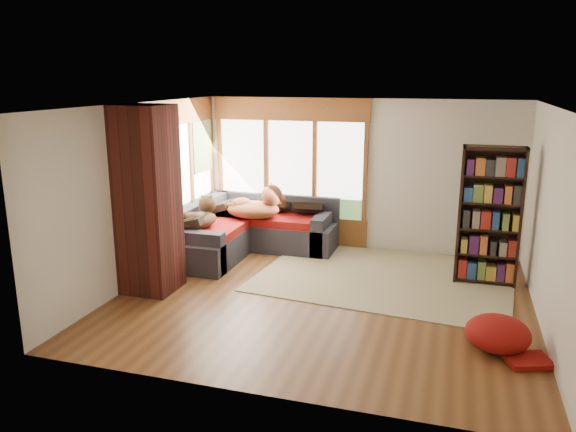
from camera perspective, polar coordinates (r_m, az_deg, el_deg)
The scene contains 17 objects.
floor at distance 7.78m, azimuth 3.47°, elevation -8.36°, with size 5.50×5.50×0.00m, color #5A3519.
ceiling at distance 7.20m, azimuth 3.78°, elevation 11.12°, with size 5.50×5.50×0.00m, color white.
wall_back at distance 9.79m, azimuth 7.01°, elevation 4.17°, with size 5.50×0.04×2.60m, color silver.
wall_front at distance 5.08m, azimuth -2.96°, elevation -5.13°, with size 5.50×0.04×2.60m, color silver.
wall_left at distance 8.44m, azimuth -14.89°, elevation 2.20°, with size 0.04×5.00×2.60m, color silver.
wall_right at distance 7.29m, azimuth 25.15°, elevation -0.52°, with size 0.04×5.00×2.60m, color silver.
windows_back at distance 10.02m, azimuth 0.20°, elevation 4.80°, with size 2.82×0.10×1.90m.
windows_left at distance 9.43m, azimuth -10.95°, elevation 3.95°, with size 0.10×2.62×1.90m.
roller_blind at distance 10.09m, azimuth -8.72°, elevation 7.00°, with size 0.03×0.72×0.90m, color #718950.
brick_chimney at distance 7.96m, azimuth -14.05°, elevation 1.56°, with size 0.70×0.70×2.60m, color #471914.
sectional_sofa at distance 9.79m, azimuth -5.34°, elevation -1.77°, with size 2.20×2.20×0.80m.
area_rug at distance 8.69m, azimuth 9.79°, elevation -6.04°, with size 3.67×2.80×0.01m, color beige.
bookshelf at distance 8.54m, azimuth 19.77°, elevation -0.03°, with size 0.86×0.29×2.02m.
pouf at distance 6.76m, azimuth 20.54°, elevation -11.02°, with size 0.71×0.71×0.38m, color maroon.
dog_tan at distance 9.54m, azimuth -3.10°, elevation 0.92°, with size 1.02×0.73×0.52m.
dog_brindle at distance 9.11m, azimuth -8.85°, elevation -0.17°, with size 0.57×0.83×0.43m.
throw_pillows at distance 9.68m, azimuth -4.79°, elevation 1.05°, with size 1.98×1.68×0.45m.
Camera 1 is at (1.64, -7.01, 2.97)m, focal length 35.00 mm.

